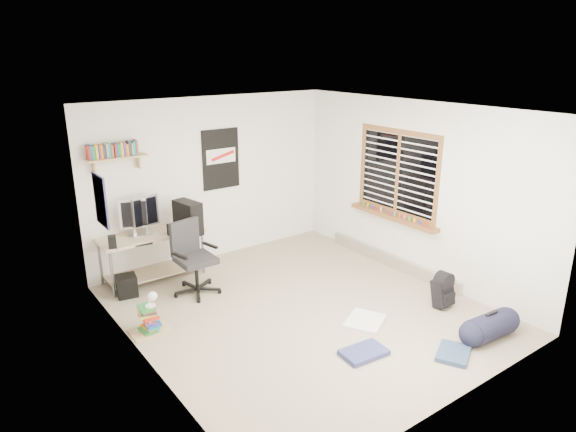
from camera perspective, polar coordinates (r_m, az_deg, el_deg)
floor at (r=6.61m, az=1.51°, el=-10.40°), size 4.00×4.50×0.01m
ceiling at (r=5.85m, az=1.71°, el=11.78°), size 4.00×4.50×0.01m
back_wall at (r=7.95m, az=-8.41°, el=4.05°), size 4.00×0.01×2.50m
left_wall at (r=5.20m, az=-16.19°, el=-4.02°), size 0.01×4.50×2.50m
right_wall at (r=7.46m, az=13.89°, el=2.81°), size 0.01×4.50×2.50m
desk at (r=7.55m, az=-14.82°, el=-4.18°), size 1.57×1.05×0.66m
monitor_left at (r=7.32m, az=-16.74°, el=-0.94°), size 0.38×0.20×0.40m
monitor_right at (r=7.35m, az=-15.47°, el=-0.64°), size 0.40×0.17×0.43m
pc_tower at (r=7.34m, az=-11.06°, el=-0.16°), size 0.29×0.48×0.47m
keyboard at (r=7.13m, az=-16.39°, el=-3.04°), size 0.40×0.19×0.02m
speaker_left at (r=7.01m, az=-18.94°, el=-2.87°), size 0.12×0.12×0.20m
speaker_right at (r=7.26m, az=-12.83°, el=-1.62°), size 0.10×0.10×0.19m
office_chair at (r=6.95m, az=-10.21°, el=-4.71°), size 0.77×0.77×1.00m
wall_shelf at (r=7.19m, az=-18.46°, el=6.18°), size 0.80×0.22×0.24m
poster_back_wall at (r=7.93m, az=-7.46°, el=6.29°), size 0.62×0.03×0.92m
poster_left_wall at (r=6.22m, az=-20.12°, el=1.62°), size 0.02×0.42×0.60m
window at (r=7.57m, az=12.00°, el=4.70°), size 0.10×1.50×1.26m
baseboard_heater at (r=7.98m, az=11.40°, el=-4.83°), size 0.08×2.50×0.18m
backpack at (r=6.88m, az=16.80°, el=-8.11°), size 0.28×0.24×0.36m
duffel_bag at (r=6.37m, az=21.50°, el=-11.45°), size 0.33×0.33×0.60m
tshirt at (r=6.38m, az=8.55°, el=-11.48°), size 0.62×0.59×0.04m
jeans_a at (r=5.78m, az=8.43°, el=-14.76°), size 0.52×0.35×0.05m
jeans_b at (r=5.98m, az=17.90°, el=-14.34°), size 0.52×0.48×0.05m
book_stack at (r=6.28m, az=-15.14°, el=-11.11°), size 0.50×0.46×0.28m
desk_lamp at (r=6.16m, az=-15.07°, el=-9.27°), size 0.12×0.19×0.19m
subwoofer at (r=7.22m, az=-17.49°, el=-7.42°), size 0.30×0.30×0.29m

